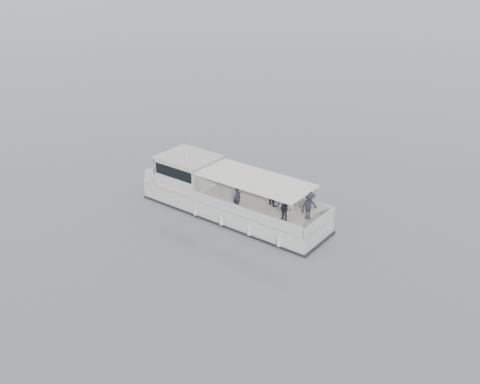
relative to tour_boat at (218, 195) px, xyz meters
The scene contains 2 objects.
ground 3.45m from the tour_boat, behind, with size 1400.00×1400.00×0.00m, color slate.
tour_boat is the anchor object (origin of this frame).
Camera 1 is at (21.92, -21.66, 14.48)m, focal length 40.00 mm.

